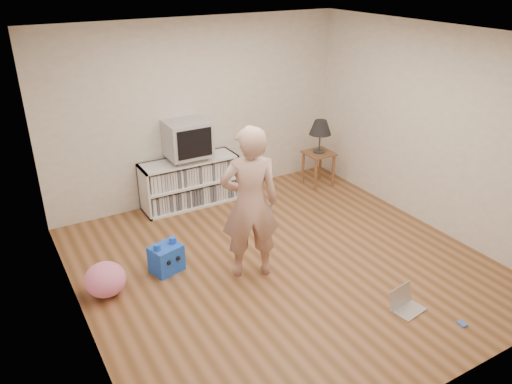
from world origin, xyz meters
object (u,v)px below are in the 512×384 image
Objects in this scene: table_lamp at (320,128)px; person at (250,204)px; side_table at (319,160)px; crt_tv at (187,138)px; plush_pink at (105,280)px; laptop at (405,303)px; dvd_deck at (188,157)px; media_unit at (189,182)px; plush_blue at (166,258)px.

person is (-2.15, -1.61, -0.06)m from table_lamp.
crt_tv is at bearing 169.76° from side_table.
person reaches higher than plush_pink.
person reaches higher than side_table.
person is 1.91m from laptop.
dvd_deck is 2.09m from side_table.
media_unit is 2.72× the size of table_lamp.
plush_pink is at bearing -136.68° from dvd_deck.
person reaches higher than crt_tv.
crt_tv is 1.99m from person.
dvd_deck reaches higher than plush_blue.
crt_tv is 1.37× the size of plush_pink.
table_lamp reaches higher than media_unit.
table_lamp is at bearing 4.74° from plush_blue.
dvd_deck reaches higher than laptop.
laptop is at bearing -74.45° from media_unit.
person reaches higher than dvd_deck.
media_unit is at bearing 169.25° from table_lamp.
dvd_deck is at bearing 169.67° from side_table.
laptop is at bearing -110.15° from side_table.
side_table is (2.03, -0.37, -0.32)m from dvd_deck.
media_unit is at bearing 90.00° from dvd_deck.
table_lamp is at bearing 17.94° from plush_pink.
crt_tv reaches higher than plush_pink.
crt_tv is 1.09× the size of side_table.
person reaches higher than media_unit.
plush_blue is (-0.93, -1.47, -0.57)m from dvd_deck.
table_lamp reaches higher than laptop.
side_table is 3.88m from plush_pink.
crt_tv reaches higher than media_unit.
side_table is 1.53× the size of laptop.
laptop is (0.94, -3.37, -0.29)m from media_unit.
table_lamp is 3.25m from plush_blue.
laptop is at bearing -74.38° from dvd_deck.
dvd_deck is at bearing 41.95° from plush_blue.
dvd_deck is 0.29m from crt_tv.
dvd_deck is 0.25× the size of person.
person is at bearing -93.42° from media_unit.
media_unit is at bearing 97.11° from laptop.
plush_blue is at bearing -122.50° from dvd_deck.
dvd_deck is 2.07m from table_lamp.
side_table reaches higher than plush_pink.
plush_blue is 0.91× the size of plush_pink.
dvd_deck is 0.87× the size of table_lamp.
plush_pink is at bearing 172.18° from plush_blue.
crt_tv is 3.61m from laptop.
person reaches higher than table_lamp.
person is at bearing 119.24° from laptop.
side_table is at bearing 4.74° from plush_blue.
dvd_deck is at bearing -73.89° from person.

